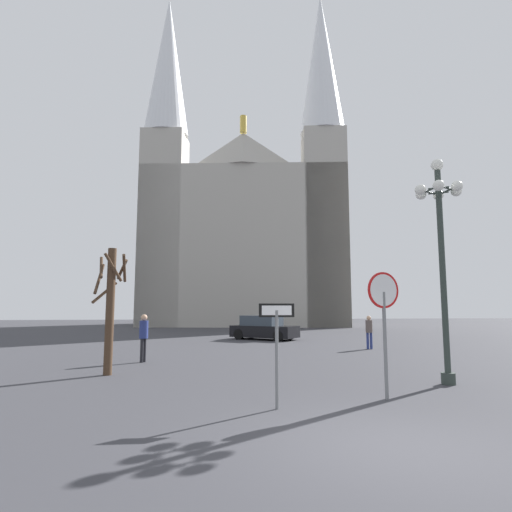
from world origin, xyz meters
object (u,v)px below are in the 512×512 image
Objects in this scene: one_way_arrow_sign at (277,338)px; street_lamp at (441,238)px; pedestrian_walking at (369,329)px; stop_sign at (384,308)px; pedestrian_standing at (144,333)px; parked_car_near_black at (264,328)px; bare_tree at (110,305)px; cathedral at (245,224)px.

street_lamp reaches higher than one_way_arrow_sign.
stop_sign is at bearing -110.07° from pedestrian_walking.
pedestrian_standing is (-3.67, 7.51, -0.34)m from one_way_arrow_sign.
pedestrian_standing reaches higher than parked_car_near_black.
one_way_arrow_sign is 17.51m from parked_car_near_black.
street_lamp is 1.60× the size of bare_tree.
parked_car_near_black is at bearing 59.37° from pedestrian_standing.
pedestrian_standing is (-8.57, 5.45, -2.82)m from street_lamp.
pedestrian_walking is (1.47, 8.96, -2.93)m from street_lamp.
bare_tree reaches higher than parked_car_near_black.
stop_sign is (-0.23, -35.71, -8.98)m from cathedral.
cathedral is at bearing 93.53° from street_lamp.
street_lamp is at bearing 22.84° from one_way_arrow_sign.
cathedral reaches higher than one_way_arrow_sign.
cathedral reaches higher than stop_sign.
street_lamp is 9.54m from pedestrian_walking.
bare_tree is 2.19× the size of pedestrian_standing.
stop_sign reaches higher than pedestrian_walking.
pedestrian_walking is (3.58, -25.29, -10.01)m from cathedral.
pedestrian_standing is (0.64, 2.80, -1.02)m from bare_tree.
cathedral is 36.82m from stop_sign.
bare_tree reaches higher than pedestrian_standing.
parked_car_near_black is at bearing 82.91° from one_way_arrow_sign.
cathedral is 21.57m from parked_car_near_black.
street_lamp is 3.87× the size of pedestrian_walking.
bare_tree is at bearing 149.10° from stop_sign.
street_lamp is 1.44× the size of parked_car_near_black.
one_way_arrow_sign is 0.34× the size of street_lamp.
pedestrian_walking is at bearing 19.27° from pedestrian_standing.
pedestrian_walking is at bearing 80.70° from street_lamp.
pedestrian_standing is (-5.83, -9.85, 0.37)m from parked_car_near_black.
stop_sign is 16.81m from parked_car_near_black.
bare_tree is at bearing 163.96° from street_lamp.
one_way_arrow_sign is at bearing -166.77° from stop_sign.
stop_sign is 8.00m from bare_tree.
stop_sign reaches higher than parked_car_near_black.
bare_tree is (-4.31, 4.71, 0.69)m from one_way_arrow_sign.
cathedral is 9.60× the size of bare_tree.
street_lamp reaches higher than pedestrian_walking.
pedestrian_standing is (-10.04, -3.51, 0.11)m from pedestrian_walking.
stop_sign reaches higher than pedestrian_standing.
street_lamp reaches higher than bare_tree.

